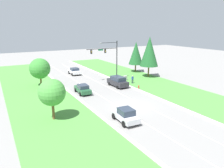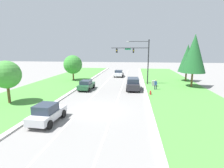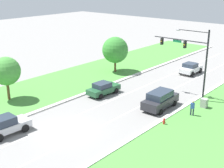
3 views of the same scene
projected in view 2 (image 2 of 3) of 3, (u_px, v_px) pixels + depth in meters
The scene contains 19 objects.
ground_plane at pixel (97, 110), 18.99m from camera, with size 160.00×160.00×0.00m, color gray.
curb_strip_right at pixel (150, 111), 18.26m from camera, with size 0.50×90.00×0.15m.
curb_strip_left at pixel (48, 107), 19.69m from camera, with size 0.50×90.00×0.15m.
grass_verge_right at pixel (203, 114), 17.60m from camera, with size 10.00×90.00×0.08m.
grass_verge_left at pixel (6, 105), 20.36m from camera, with size 10.00×90.00×0.08m.
lane_stripe_inner_left at pixel (81, 109), 19.21m from camera, with size 0.14×81.00×0.01m.
lane_stripe_inner_right at pixel (114, 110), 18.76m from camera, with size 0.14×81.00×0.01m.
traffic_signal_mast at pixel (138, 55), 32.34m from camera, with size 7.01×0.41×8.31m.
forest_sedan at pixel (86, 85), 28.51m from camera, with size 2.10×4.46×1.58m.
white_sedan at pixel (119, 73), 42.81m from camera, with size 2.18×4.17×1.64m.
charcoal_suv at pixel (133, 84), 28.46m from camera, with size 2.29×4.99×1.96m.
silver_sedan at pixel (47, 113), 15.45m from camera, with size 2.13×4.24×1.74m.
utility_cabinet at pixel (154, 84), 31.13m from camera, with size 0.70×0.60×1.08m.
pedestrian at pixel (156, 84), 28.36m from camera, with size 0.41×0.27×1.69m.
fire_hydrant at pixel (151, 93), 25.02m from camera, with size 0.34×0.20×0.70m.
conifer_near_right_tree at pixel (187, 58), 35.78m from camera, with size 3.48×3.48×7.58m.
oak_near_left_tree at pixel (7, 75), 20.60m from camera, with size 3.30×3.30×5.18m.
conifer_far_right_tree at pixel (194, 54), 29.74m from camera, with size 4.09×4.09×9.10m.
oak_far_left_tree at pixel (73, 65), 36.96m from camera, with size 3.92×3.92×5.38m.
Camera 2 is at (3.93, -17.77, 6.31)m, focal length 28.00 mm.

